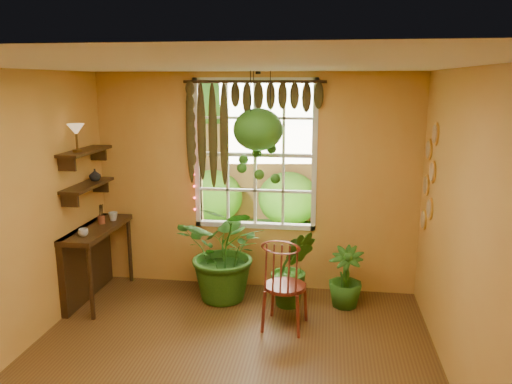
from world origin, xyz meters
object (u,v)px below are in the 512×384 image
potted_plant_mid (293,268)px  hanging_basket (258,137)px  potted_plant_left (227,251)px  counter_ledge (90,254)px  windsor_chair (284,298)px

potted_plant_mid → hanging_basket: (-0.45, 0.32, 1.49)m
potted_plant_left → counter_ledge: bearing=-173.8°
windsor_chair → hanging_basket: size_ratio=0.90×
windsor_chair → potted_plant_left: 1.01m
windsor_chair → potted_plant_left: bearing=149.1°
potted_plant_mid → hanging_basket: bearing=145.1°
hanging_basket → potted_plant_left: bearing=-143.0°
counter_ledge → potted_plant_left: (1.64, 0.18, 0.06)m
potted_plant_left → potted_plant_mid: bearing=-4.6°
potted_plant_left → hanging_basket: (0.34, 0.25, 1.34)m
potted_plant_left → hanging_basket: 1.41m
potted_plant_left → potted_plant_mid: potted_plant_left is taller
potted_plant_left → potted_plant_mid: 0.81m
counter_ledge → potted_plant_left: potted_plant_left is taller
potted_plant_mid → counter_ledge: bearing=-177.3°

